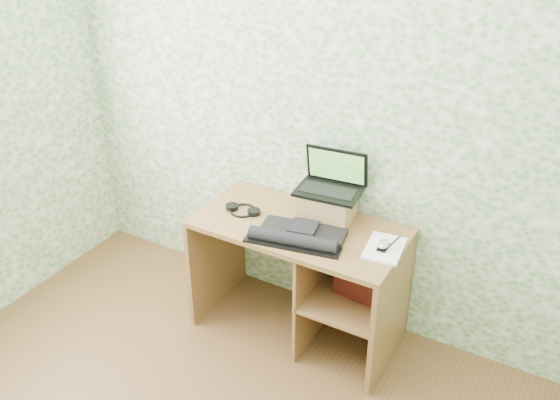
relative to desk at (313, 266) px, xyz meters
The scene contains 10 objects.
wall_back 0.87m from the desk, 105.57° to the left, with size 3.50×3.50×0.00m, color silver.
desk is the anchor object (origin of this frame).
riser 0.37m from the desk, 76.62° to the left, with size 0.28×0.24×0.17m, color #A67F4A.
laptop 0.52m from the desk, 79.88° to the left, with size 0.38×0.29×0.24m.
keyboard 0.33m from the desk, 95.33° to the right, with size 0.54×0.36×0.07m.
headphones 0.52m from the desk, behind, with size 0.22×0.17×0.03m.
notepad 0.51m from the desk, ahead, with size 0.19×0.27×0.01m, color white.
mouse 0.52m from the desk, ahead, with size 0.06×0.09×0.03m, color silver.
pen 0.54m from the desk, ahead, with size 0.01×0.01×0.11m, color black.
red_box 0.31m from the desk, ahead, with size 0.28×0.09×0.33m, color maroon.
Camera 1 is at (1.37, -1.21, 2.61)m, focal length 40.00 mm.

